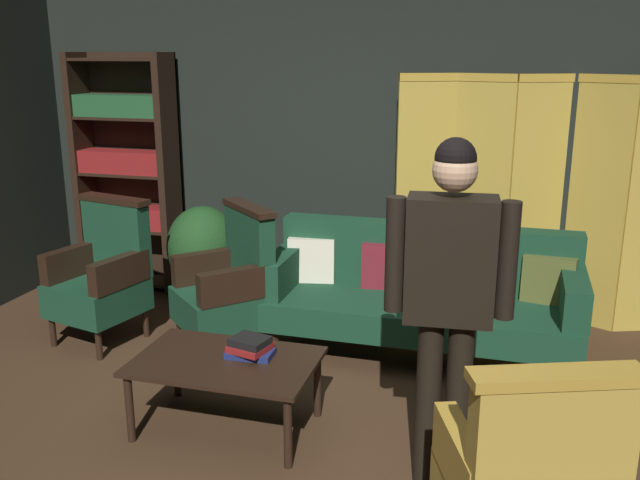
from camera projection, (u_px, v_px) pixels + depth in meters
ground_plane at (279, 449)px, 3.70m from camera, size 10.00×10.00×0.00m
back_wall at (376, 135)px, 5.60m from camera, size 7.20×0.10×2.80m
folding_screen at (537, 198)px, 5.23m from camera, size 2.12×0.31×1.90m
bookshelf at (127, 169)px, 6.02m from camera, size 0.90×0.32×2.05m
velvet_couch at (422, 290)px, 4.79m from camera, size 2.12×0.78×0.88m
coffee_table at (226, 367)px, 3.81m from camera, size 1.00×0.64×0.42m
armchair_wing_left at (103, 275)px, 5.00m from camera, size 0.70×0.69×1.04m
armchair_wing_right at (229, 285)px, 4.79m from camera, size 0.82×0.82×1.04m
standing_figure at (449, 286)px, 3.15m from camera, size 0.59×0.25×1.70m
potted_plant at (203, 251)px, 5.55m from camera, size 0.58×0.58×0.87m
book_navy_cloth at (250, 353)px, 3.84m from camera, size 0.26×0.16×0.04m
book_red_leather at (250, 347)px, 3.83m from camera, size 0.24×0.24×0.03m
book_black_cloth at (250, 341)px, 3.82m from camera, size 0.23×0.20×0.04m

